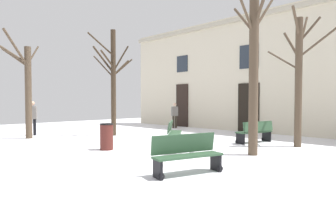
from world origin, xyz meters
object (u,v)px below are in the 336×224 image
at_px(tree_right_of_center, 254,66).
at_px(bench_back_to_back_right, 255,132).
at_px(litter_bin, 107,137).
at_px(tree_near_facade, 27,87).
at_px(tree_center, 113,79).
at_px(tree_foreground, 299,75).
at_px(person_by_shop_door, 175,114).
at_px(person_near_bench, 33,116).
at_px(bench_near_lamp, 174,132).
at_px(bench_near_center_tree, 187,154).

distance_m(tree_right_of_center, bench_back_to_back_right, 3.65).
bearing_deg(litter_bin, bench_back_to_back_right, 62.37).
relative_size(tree_near_facade, tree_center, 0.93).
relative_size(tree_center, litter_bin, 5.70).
distance_m(tree_foreground, person_by_shop_door, 9.03).
bearing_deg(person_near_bench, person_by_shop_door, 17.72).
xyz_separation_m(tree_near_facade, tree_center, (1.70, 3.43, 0.44)).
height_order(tree_foreground, bench_near_lamp, tree_foreground).
xyz_separation_m(bench_near_lamp, person_near_bench, (-6.92, -2.79, 0.46)).
distance_m(litter_bin, person_by_shop_door, 8.78).
xyz_separation_m(bench_near_center_tree, person_by_shop_door, (-8.44, 8.27, 0.40)).
xyz_separation_m(tree_near_facade, bench_back_to_back_right, (7.90, 6.00, -1.88)).
bearing_deg(bench_near_center_tree, tree_near_facade, 107.39).
bearing_deg(bench_near_lamp, tree_foreground, -93.50).
height_order(tree_right_of_center, litter_bin, tree_right_of_center).
distance_m(tree_right_of_center, tree_foreground, 2.72).
relative_size(litter_bin, bench_back_to_back_right, 0.52).
height_order(bench_near_center_tree, bench_back_to_back_right, bench_near_center_tree).
height_order(tree_near_facade, tree_center, tree_center).
height_order(bench_near_lamp, person_near_bench, person_near_bench).
distance_m(tree_near_facade, person_by_shop_door, 8.68).
xyz_separation_m(bench_near_center_tree, person_near_bench, (-10.48, 0.40, 0.46)).
xyz_separation_m(bench_back_to_back_right, person_near_bench, (-8.97, -5.37, 0.48)).
height_order(tree_center, person_near_bench, tree_center).
bearing_deg(tree_near_facade, person_by_shop_door, 83.51).
relative_size(tree_center, person_near_bench, 3.06).
height_order(litter_bin, bench_near_lamp, litter_bin).
bearing_deg(bench_near_center_tree, litter_bin, 98.17).
relative_size(bench_back_to_back_right, person_by_shop_door, 1.10).
distance_m(litter_bin, bench_near_center_tree, 4.26).
xyz_separation_m(litter_bin, bench_back_to_back_right, (2.72, 5.19, -0.01)).
relative_size(tree_right_of_center, person_near_bench, 3.13).
distance_m(litter_bin, bench_near_lamp, 2.69).
bearing_deg(person_by_shop_door, litter_bin, 53.38).
bearing_deg(person_near_bench, tree_foreground, -30.00).
bearing_deg(litter_bin, tree_right_of_center, 33.74).
bearing_deg(person_near_bench, tree_center, -12.38).
bearing_deg(bench_near_lamp, litter_bin, 124.94).
bearing_deg(bench_back_to_back_right, tree_right_of_center, 40.04).
distance_m(bench_near_lamp, person_near_bench, 7.47).
relative_size(tree_near_facade, tree_foreground, 0.96).
relative_size(tree_foreground, litter_bin, 5.53).
bearing_deg(person_near_bench, bench_near_center_tree, -59.97).
height_order(tree_right_of_center, tree_foreground, tree_right_of_center).
bearing_deg(tree_center, tree_foreground, 19.50).
xyz_separation_m(tree_foreground, bench_near_lamp, (-3.67, -2.78, -2.15)).
bearing_deg(bench_near_center_tree, person_near_bench, 103.81).
height_order(tree_near_facade, person_near_bench, tree_near_facade).
xyz_separation_m(tree_near_facade, person_near_bench, (-1.07, 0.63, -1.39)).
bearing_deg(tree_right_of_center, bench_near_lamp, -178.49).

